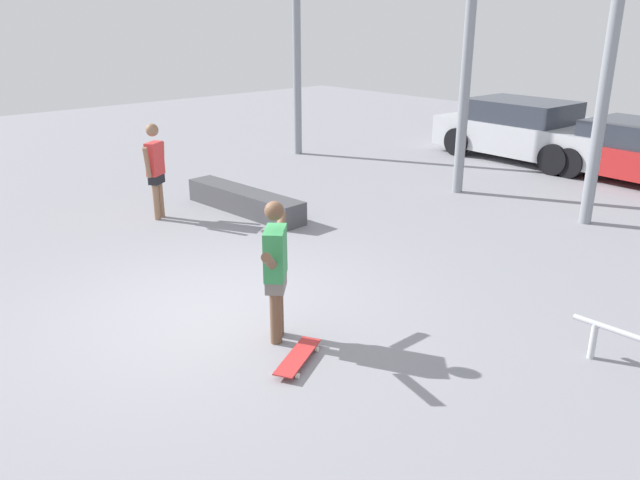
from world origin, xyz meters
name	(u,v)px	position (x,y,z in m)	size (l,w,h in m)	color
ground_plane	(219,311)	(0.00, 0.00, 0.00)	(36.00, 36.00, 0.00)	gray
skateboarder	(276,266)	(1.00, 0.10, 0.86)	(1.06, 1.06, 1.56)	brown
skateboard	(298,357)	(1.53, -0.06, 0.06)	(0.56, 0.81, 0.08)	red
grind_box	(244,201)	(-3.07, 2.56, 0.20)	(2.70, 0.49, 0.40)	#47474C
canopy_support_left	(372,6)	(-3.80, 6.51, 3.51)	(5.15, 0.20, 5.82)	gray
parked_car_silver	(524,131)	(-2.11, 10.21, 0.69)	(4.35, 2.16, 1.41)	#B7BABF
bystander	(155,166)	(-3.75, 1.24, 0.93)	(0.40, 0.58, 1.65)	#8C664C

